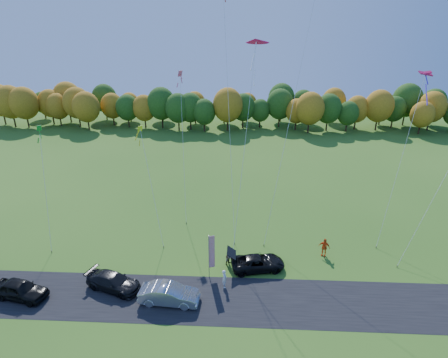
{
  "coord_description": "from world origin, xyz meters",
  "views": [
    {
      "loc": [
        1.63,
        -27.49,
        20.76
      ],
      "look_at": [
        0.0,
        6.0,
        7.0
      ],
      "focal_mm": 28.0,
      "sensor_mm": 36.0,
      "label": 1
    }
  ],
  "objects_px": {
    "black_suv": "(258,263)",
    "silver_sedan": "(169,294)",
    "feather_flag": "(211,251)",
    "person_east": "(324,247)"
  },
  "relations": [
    {
      "from": "black_suv",
      "to": "feather_flag",
      "type": "height_order",
      "value": "feather_flag"
    },
    {
      "from": "black_suv",
      "to": "feather_flag",
      "type": "relative_size",
      "value": 1.15
    },
    {
      "from": "black_suv",
      "to": "person_east",
      "type": "relative_size",
      "value": 2.59
    },
    {
      "from": "black_suv",
      "to": "silver_sedan",
      "type": "height_order",
      "value": "silver_sedan"
    },
    {
      "from": "person_east",
      "to": "black_suv",
      "type": "bearing_deg",
      "value": -136.45
    },
    {
      "from": "person_east",
      "to": "feather_flag",
      "type": "bearing_deg",
      "value": -137.99
    },
    {
      "from": "silver_sedan",
      "to": "feather_flag",
      "type": "relative_size",
      "value": 1.14
    },
    {
      "from": "person_east",
      "to": "feather_flag",
      "type": "relative_size",
      "value": 0.44
    },
    {
      "from": "black_suv",
      "to": "silver_sedan",
      "type": "xyz_separation_m",
      "value": [
        -7.59,
        -4.91,
        0.12
      ]
    },
    {
      "from": "black_suv",
      "to": "feather_flag",
      "type": "bearing_deg",
      "value": 95.95
    }
  ]
}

